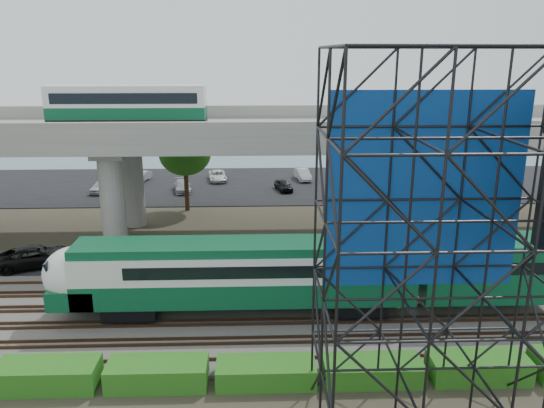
{
  "coord_description": "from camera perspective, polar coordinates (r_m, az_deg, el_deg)",
  "views": [
    {
      "loc": [
        0.55,
        -25.77,
        14.82
      ],
      "look_at": [
        1.64,
        6.0,
        5.7
      ],
      "focal_mm": 35.0,
      "sensor_mm": 36.0,
      "label": 1
    }
  ],
  "objects": [
    {
      "name": "ground",
      "position": [
        29.74,
        -2.84,
        -13.92
      ],
      "size": [
        140.0,
        140.0,
        0.0
      ],
      "primitive_type": "plane",
      "color": "#474233",
      "rests_on": "ground"
    },
    {
      "name": "overpass",
      "position": [
        42.31,
        -3.62,
        6.99
      ],
      "size": [
        80.0,
        12.0,
        12.4
      ],
      "color": "#9E9B93",
      "rests_on": "ground"
    },
    {
      "name": "trees",
      "position": [
        43.26,
        -8.86,
        3.46
      ],
      "size": [
        40.94,
        16.94,
        7.69
      ],
      "color": "#382314",
      "rests_on": "ground"
    },
    {
      "name": "rail_tracks",
      "position": [
        31.36,
        -2.8,
        -11.65
      ],
      "size": [
        90.0,
        9.52,
        0.16
      ],
      "color": "#472D1E",
      "rests_on": "ballast_bed"
    },
    {
      "name": "hedge_strip",
      "position": [
        25.78,
        -0.65,
        -17.58
      ],
      "size": [
        34.6,
        1.8,
        1.2
      ],
      "color": "#1E6116",
      "rests_on": "ground"
    },
    {
      "name": "ballast_bed",
      "position": [
        31.44,
        -2.8,
        -11.94
      ],
      "size": [
        90.0,
        12.0,
        0.2
      ],
      "primitive_type": "cube",
      "color": "slate",
      "rests_on": "ground"
    },
    {
      "name": "scaffold_tower",
      "position": [
        20.49,
        18.32,
        -5.87
      ],
      "size": [
        9.36,
        6.36,
        15.0
      ],
      "color": "black",
      "rests_on": "ground"
    },
    {
      "name": "commuter_train",
      "position": [
        30.27,
        1.14,
        -7.23
      ],
      "size": [
        29.3,
        3.06,
        4.3
      ],
      "color": "black",
      "rests_on": "rail_tracks"
    },
    {
      "name": "parking_lot",
      "position": [
        61.58,
        -2.42,
        2.1
      ],
      "size": [
        90.0,
        18.0,
        0.08
      ],
      "primitive_type": "cube",
      "color": "black",
      "rests_on": "ground"
    },
    {
      "name": "parked_cars",
      "position": [
        60.96,
        -1.01,
        2.6
      ],
      "size": [
        35.89,
        9.7,
        1.31
      ],
      "color": "silver",
      "rests_on": "parking_lot"
    },
    {
      "name": "harbor_water",
      "position": [
        83.11,
        -2.33,
        5.73
      ],
      "size": [
        140.0,
        40.0,
        0.03
      ],
      "primitive_type": "cube",
      "color": "#466373",
      "rests_on": "ground"
    },
    {
      "name": "service_road",
      "position": [
        39.17,
        -2.64,
        -6.19
      ],
      "size": [
        90.0,
        5.0,
        0.08
      ],
      "primitive_type": "cube",
      "color": "black",
      "rests_on": "ground"
    },
    {
      "name": "suv",
      "position": [
        41.53,
        -24.11,
        -5.16
      ],
      "size": [
        5.87,
        4.26,
        1.48
      ],
      "primitive_type": "imported",
      "rotation": [
        0.0,
        0.0,
        1.95
      ],
      "color": "black",
      "rests_on": "service_road"
    }
  ]
}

